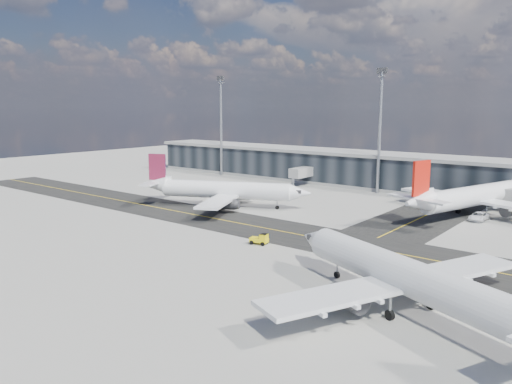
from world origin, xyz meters
The scene contains 9 objects.
ground centered at (0.00, 0.00, 0.00)m, with size 300.00×300.00×0.00m, color gray.
taxiway_lanes centered at (3.91, 10.74, 0.01)m, with size 180.00×63.00×0.03m.
terminal_concourse centered at (0.04, 54.93, 4.09)m, with size 152.00×19.80×8.80m.
floodlight_masts centered at (0.00, 48.00, 15.61)m, with size 102.50×0.70×28.90m.
airliner_af centered at (-17.22, 13.05, 3.47)m, with size 33.76×29.13×10.51m.
airliner_redtail centered at (25.02, 35.83, 3.77)m, with size 32.53×37.73×11.40m.
airliner_near centered at (32.90, -14.79, 3.62)m, with size 35.35×30.54×10.95m.
baggage_tug centered at (6.07, -4.42, 0.85)m, with size 2.91×1.87×1.69m.
service_van centered at (26.94, 32.47, 0.75)m, with size 2.48×5.38×1.49m, color white.
Camera 1 is at (50.35, -60.72, 20.31)m, focal length 35.00 mm.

